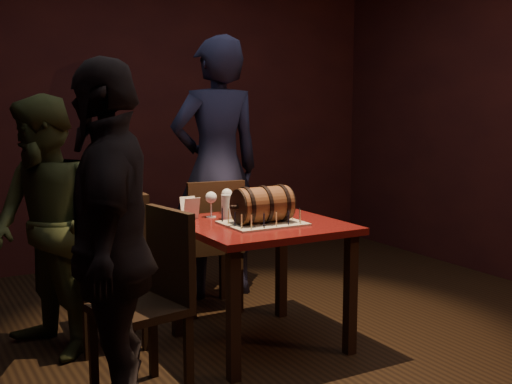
# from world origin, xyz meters

# --- Properties ---
(room_shell) EXTENTS (5.04, 5.04, 2.80)m
(room_shell) POSITION_xyz_m (0.00, 0.00, 1.40)
(room_shell) COLOR black
(room_shell) RESTS_ON ground
(pub_table) EXTENTS (0.90, 0.90, 0.75)m
(pub_table) POSITION_xyz_m (0.01, 0.15, 0.64)
(pub_table) COLOR #4C0C0C
(pub_table) RESTS_ON ground
(cake_board) EXTENTS (0.45, 0.35, 0.01)m
(cake_board) POSITION_xyz_m (-0.01, 0.09, 0.76)
(cake_board) COLOR #A69B86
(cake_board) RESTS_ON pub_table
(barrel_cake) EXTENTS (0.38, 0.22, 0.22)m
(barrel_cake) POSITION_xyz_m (-0.01, 0.09, 0.87)
(barrel_cake) COLOR brown
(barrel_cake) RESTS_ON cake_board
(birthday_candles) EXTENTS (0.40, 0.30, 0.09)m
(birthday_candles) POSITION_xyz_m (-0.01, 0.09, 0.80)
(birthday_candles) COLOR #F2D591
(birthday_candles) RESTS_ON cake_board
(wine_glass_left) EXTENTS (0.07, 0.07, 0.16)m
(wine_glass_left) POSITION_xyz_m (-0.17, 0.44, 0.87)
(wine_glass_left) COLOR silver
(wine_glass_left) RESTS_ON pub_table
(wine_glass_mid) EXTENTS (0.07, 0.07, 0.16)m
(wine_glass_mid) POSITION_xyz_m (-0.02, 0.52, 0.87)
(wine_glass_mid) COLOR silver
(wine_glass_mid) RESTS_ON pub_table
(wine_glass_right) EXTENTS (0.07, 0.07, 0.16)m
(wine_glass_right) POSITION_xyz_m (0.10, 0.43, 0.87)
(wine_glass_right) COLOR silver
(wine_glass_right) RESTS_ON pub_table
(pint_of_ale) EXTENTS (0.07, 0.07, 0.15)m
(pint_of_ale) POSITION_xyz_m (-0.11, 0.34, 0.82)
(pint_of_ale) COLOR silver
(pint_of_ale) RESTS_ON pub_table
(menu_card) EXTENTS (0.10, 0.05, 0.13)m
(menu_card) POSITION_xyz_m (-0.30, 0.46, 0.81)
(menu_card) COLOR white
(menu_card) RESTS_ON pub_table
(chair_back) EXTENTS (0.44, 0.44, 0.93)m
(chair_back) POSITION_xyz_m (0.02, 0.84, 0.52)
(chair_back) COLOR black
(chair_back) RESTS_ON ground
(chair_left_rear) EXTENTS (0.43, 0.43, 0.93)m
(chair_left_rear) POSITION_xyz_m (-0.70, 0.58, 0.52)
(chair_left_rear) COLOR black
(chair_left_rear) RESTS_ON ground
(chair_left_front) EXTENTS (0.46, 0.46, 0.93)m
(chair_left_front) POSITION_xyz_m (-0.77, -0.15, 0.52)
(chair_left_front) COLOR black
(chair_left_front) RESTS_ON ground
(person_back) EXTENTS (0.73, 0.50, 1.93)m
(person_back) POSITION_xyz_m (0.24, 1.20, 0.97)
(person_back) COLOR #181930
(person_back) RESTS_ON ground
(person_left_rear) EXTENTS (0.77, 0.87, 1.50)m
(person_left_rear) POSITION_xyz_m (-1.13, 0.62, 0.75)
(person_left_rear) COLOR #3A4321
(person_left_rear) RESTS_ON ground
(person_left_front) EXTENTS (0.73, 1.04, 1.64)m
(person_left_front) POSITION_xyz_m (-1.07, -0.44, 0.82)
(person_left_front) COLOR black
(person_left_front) RESTS_ON ground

